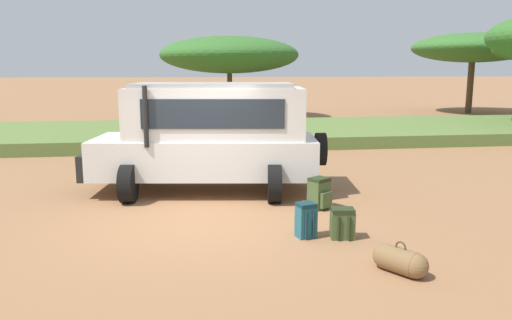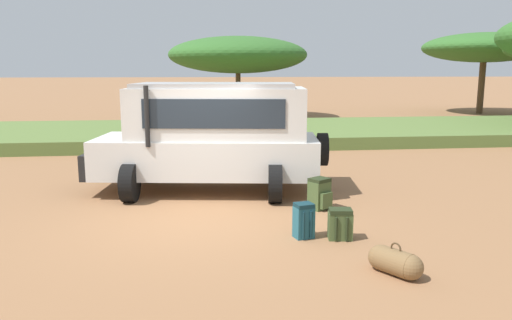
{
  "view_description": "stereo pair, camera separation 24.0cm",
  "coord_description": "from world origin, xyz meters",
  "views": [
    {
      "loc": [
        -0.19,
        -8.84,
        2.75
      ],
      "look_at": [
        1.17,
        0.6,
        1.0
      ],
      "focal_mm": 35.0,
      "sensor_mm": 36.0,
      "label": 1
    },
    {
      "loc": [
        0.05,
        -8.87,
        2.75
      ],
      "look_at": [
        1.17,
        0.6,
        1.0
      ],
      "focal_mm": 35.0,
      "sensor_mm": 36.0,
      "label": 2
    }
  ],
  "objects": [
    {
      "name": "grass_bank",
      "position": [
        0.0,
        10.95,
        0.22
      ],
      "size": [
        120.0,
        7.0,
        0.44
      ],
      "color": "#5B7538",
      "rests_on": "ground_plane"
    },
    {
      "name": "duffel_bag_low_black_case",
      "position": [
        2.67,
        -2.76,
        0.18
      ],
      "size": [
        0.61,
        0.74,
        0.45
      ],
      "color": "brown",
      "rests_on": "ground_plane"
    },
    {
      "name": "backpack_near_rear_wheel",
      "position": [
        2.43,
        0.5,
        0.3
      ],
      "size": [
        0.48,
        0.5,
        0.63
      ],
      "color": "#42562D",
      "rests_on": "ground_plane"
    },
    {
      "name": "backpack_cluster_center",
      "position": [
        2.33,
        -1.27,
        0.25
      ],
      "size": [
        0.42,
        0.41,
        0.51
      ],
      "color": "#42562D",
      "rests_on": "ground_plane"
    },
    {
      "name": "backpack_beside_front_wheel",
      "position": [
        1.75,
        -1.13,
        0.28
      ],
      "size": [
        0.35,
        0.4,
        0.59
      ],
      "color": "#235B6B",
      "rests_on": "ground_plane"
    },
    {
      "name": "acacia_tree_left_mid",
      "position": [
        2.39,
        19.46,
        3.5
      ],
      "size": [
        7.72,
        7.46,
        4.53
      ],
      "color": "brown",
      "rests_on": "ground_plane"
    },
    {
      "name": "ground_plane",
      "position": [
        0.0,
        0.0,
        0.0
      ],
      "size": [
        320.0,
        320.0,
        0.0
      ],
      "primitive_type": "plane",
      "color": "#936642"
    },
    {
      "name": "safari_vehicle",
      "position": [
        0.37,
        2.25,
        1.29
      ],
      "size": [
        5.46,
        3.17,
        2.44
      ],
      "color": "silver",
      "rests_on": "ground_plane"
    },
    {
      "name": "acacia_tree_right_mid",
      "position": [
        17.52,
        20.35,
        4.01
      ],
      "size": [
        7.35,
        7.42,
        4.91
      ],
      "color": "brown",
      "rests_on": "ground_plane"
    }
  ]
}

